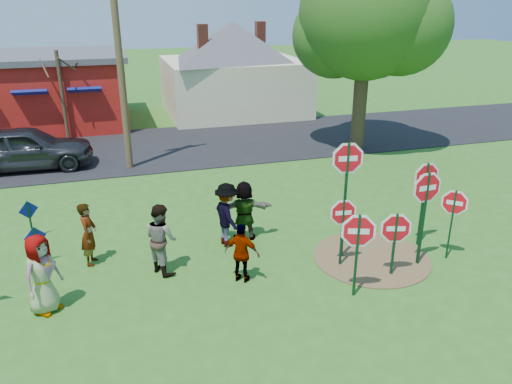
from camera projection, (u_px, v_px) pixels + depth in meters
ground at (204, 264)px, 13.46m from camera, size 120.00×120.00×0.00m
road at (156, 148)px, 23.69m from camera, size 120.00×7.50×0.04m
dirt_patch at (371, 257)px, 13.78m from camera, size 3.20×3.20×0.03m
red_building at (39, 90)px, 27.28m from camera, size 9.40×7.69×3.90m
cream_house at (233, 64)px, 29.89m from camera, size 9.40×9.40×6.50m
stop_sign_a at (358, 238)px, 11.53m from camera, size 1.05×0.39×2.27m
stop_sign_b at (347, 171)px, 12.95m from camera, size 1.13×0.19×3.43m
stop_sign_c at (426, 198)px, 12.78m from camera, size 1.11×0.08×2.76m
stop_sign_d at (425, 184)px, 13.85m from camera, size 1.08×0.07×2.64m
stop_sign_e at (395, 232)px, 12.53m from camera, size 1.04×0.32×1.87m
stop_sign_f at (454, 208)px, 13.26m from camera, size 0.71×0.64×2.12m
stop_sign_g at (343, 218)px, 12.93m from camera, size 0.95×0.16×2.02m
blue_diamond_c at (36, 241)px, 13.21m from camera, size 0.55×0.22×1.11m
blue_diamond_d at (29, 215)px, 14.65m from camera, size 0.52×0.28×1.20m
person_a at (42, 274)px, 11.15m from camera, size 1.07×1.10×1.91m
person_b at (89, 234)px, 13.21m from camera, size 0.55×0.71×1.75m
person_c at (161, 238)px, 12.81m from camera, size 1.06×1.15×1.89m
person_d at (227, 215)px, 14.18m from camera, size 0.91×1.33×1.89m
person_e at (242, 253)px, 12.40m from camera, size 0.97×0.84×1.57m
person_f at (244, 211)px, 14.57m from camera, size 1.74×0.83×1.81m
suv at (26, 148)px, 20.48m from camera, size 5.31×2.29×1.78m
utility_pole at (119, 55)px, 19.27m from camera, size 2.11×0.65×8.79m
leafy_tree at (369, 19)px, 21.34m from camera, size 6.36×5.81×9.04m
bare_tree_east at (61, 83)px, 24.04m from camera, size 1.80×1.80×4.37m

